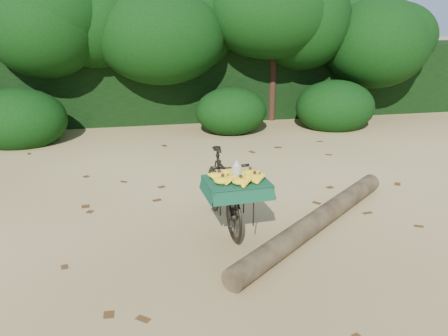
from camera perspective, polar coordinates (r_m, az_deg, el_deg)
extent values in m
plane|color=tan|center=(6.55, -3.89, -5.52)|extent=(80.00, 80.00, 0.00)
imported|color=black|center=(6.04, -0.12, -2.59)|extent=(0.56, 1.65, 0.98)
cube|color=black|center=(5.39, 1.53, -1.69)|extent=(0.38, 0.45, 0.02)
cube|color=#124632|center=(5.38, 1.53, -1.53)|extent=(0.74, 0.63, 0.01)
ellipsoid|color=#96AB29|center=(5.39, 2.24, -0.96)|extent=(0.09, 0.08, 0.10)
ellipsoid|color=#96AB29|center=(5.40, 1.04, -0.88)|extent=(0.09, 0.08, 0.10)
ellipsoid|color=#96AB29|center=(5.31, 1.34, -1.23)|extent=(0.09, 0.08, 0.10)
cylinder|color=#EAE5C6|center=(5.36, 1.51, -0.53)|extent=(0.11, 0.11, 0.15)
cylinder|color=brown|center=(6.14, 11.10, -6.24)|extent=(2.89, 2.51, 0.26)
cube|color=black|center=(12.39, -8.07, 10.13)|extent=(26.00, 1.80, 1.80)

